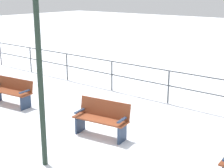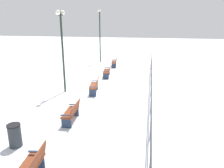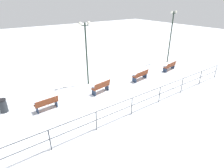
{
  "view_description": "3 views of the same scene",
  "coord_description": "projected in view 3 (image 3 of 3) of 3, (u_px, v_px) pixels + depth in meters",
  "views": [
    {
      "loc": [
        6.13,
        5.35,
        3.7
      ],
      "look_at": [
        -1.97,
        -1.22,
        0.79
      ],
      "focal_mm": 54.12,
      "sensor_mm": 36.0,
      "label": 1
    },
    {
      "loc": [
        -3.31,
        12.44,
        4.45
      ],
      "look_at": [
        -1.31,
        1.07,
        0.97
      ],
      "focal_mm": 35.19,
      "sensor_mm": 36.0,
      "label": 2
    },
    {
      "loc": [
        -10.2,
        6.27,
        6.31
      ],
      "look_at": [
        -1.25,
        -0.15,
        1.14
      ],
      "focal_mm": 29.06,
      "sensor_mm": 36.0,
      "label": 3
    }
  ],
  "objects": [
    {
      "name": "lamppost_middle",
      "position": [
        86.0,
        42.0,
        13.41
      ],
      "size": [
        0.28,
        0.96,
        4.88
      ],
      "color": "#1E2D23",
      "rests_on": "ground"
    },
    {
      "name": "trash_bin",
      "position": [
        3.0,
        106.0,
        11.02
      ],
      "size": [
        0.47,
        0.47,
        0.86
      ],
      "color": "#2D3338",
      "rests_on": "ground"
    },
    {
      "name": "lamppost_near",
      "position": [
        171.0,
        30.0,
        18.67
      ],
      "size": [
        0.24,
        0.87,
        5.28
      ],
      "color": "#1E2D23",
      "rests_on": "ground"
    },
    {
      "name": "bench_nearest",
      "position": [
        170.0,
        66.0,
        17.48
      ],
      "size": [
        0.73,
        1.7,
        0.84
      ],
      "rotation": [
        0.0,
        0.0,
        0.15
      ],
      "color": "brown",
      "rests_on": "ground"
    },
    {
      "name": "ground_plane",
      "position": [
        101.0,
        93.0,
        13.49
      ],
      "size": [
        80.0,
        80.0,
        0.0
      ],
      "primitive_type": "plane",
      "color": "white",
      "rests_on": "ground"
    },
    {
      "name": "waterfront_railing",
      "position": [
        132.0,
        103.0,
        10.61
      ],
      "size": [
        0.05,
        19.56,
        1.15
      ],
      "color": "#383D42",
      "rests_on": "ground"
    },
    {
      "name": "bench_third",
      "position": [
        101.0,
        87.0,
        13.24
      ],
      "size": [
        0.73,
        1.54,
        0.94
      ],
      "rotation": [
        0.0,
        0.0,
        0.15
      ],
      "color": "brown",
      "rests_on": "ground"
    },
    {
      "name": "bench_second",
      "position": [
        141.0,
        75.0,
        15.33
      ],
      "size": [
        0.74,
        1.65,
        0.87
      ],
      "rotation": [
        0.0,
        0.0,
        0.13
      ],
      "color": "brown",
      "rests_on": "ground"
    },
    {
      "name": "bench_fourth",
      "position": [
        47.0,
        104.0,
        11.2
      ],
      "size": [
        0.61,
        1.44,
        0.87
      ],
      "rotation": [
        0.0,
        0.0,
        0.06
      ],
      "color": "brown",
      "rests_on": "ground"
    }
  ]
}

